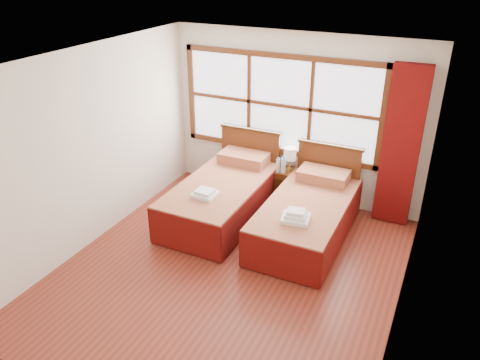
% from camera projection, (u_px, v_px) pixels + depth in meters
% --- Properties ---
extents(floor, '(4.50, 4.50, 0.00)m').
position_uv_depth(floor, '(230.00, 270.00, 5.88)').
color(floor, maroon).
rests_on(floor, ground).
extents(ceiling, '(4.50, 4.50, 0.00)m').
position_uv_depth(ceiling, '(227.00, 62.00, 4.73)').
color(ceiling, white).
rests_on(ceiling, wall_back).
extents(wall_back, '(4.00, 0.00, 4.00)m').
position_uv_depth(wall_back, '(295.00, 119.00, 7.12)').
color(wall_back, silver).
rests_on(wall_back, floor).
extents(wall_left, '(0.00, 4.50, 4.50)m').
position_uv_depth(wall_left, '(91.00, 148.00, 6.08)').
color(wall_left, silver).
rests_on(wall_left, floor).
extents(wall_right, '(0.00, 4.50, 4.50)m').
position_uv_depth(wall_right, '(413.00, 216.00, 4.53)').
color(wall_right, silver).
rests_on(wall_right, floor).
extents(window, '(3.16, 0.06, 1.56)m').
position_uv_depth(window, '(279.00, 105.00, 7.10)').
color(window, white).
rests_on(window, wall_back).
extents(curtain, '(0.50, 0.16, 2.30)m').
position_uv_depth(curtain, '(401.00, 147.00, 6.45)').
color(curtain, '#620B09').
rests_on(curtain, wall_back).
extents(bed_left, '(1.11, 2.15, 1.08)m').
position_uv_depth(bed_left, '(224.00, 195.00, 6.97)').
color(bed_left, '#3B210C').
rests_on(bed_left, floor).
extents(bed_right, '(1.07, 2.09, 1.04)m').
position_uv_depth(bed_right, '(308.00, 215.00, 6.47)').
color(bed_right, '#3B210C').
rests_on(bed_right, floor).
extents(nightstand, '(0.41, 0.41, 0.54)m').
position_uv_depth(nightstand, '(287.00, 186.00, 7.36)').
color(nightstand, '#552A12').
rests_on(nightstand, floor).
extents(towels_left, '(0.33, 0.29, 0.09)m').
position_uv_depth(towels_left, '(205.00, 194.00, 6.41)').
color(towels_left, white).
rests_on(towels_left, bed_left).
extents(towels_right, '(0.40, 0.36, 0.15)m').
position_uv_depth(towels_right, '(296.00, 216.00, 5.87)').
color(towels_right, white).
rests_on(towels_right, bed_right).
extents(lamp, '(0.19, 0.19, 0.37)m').
position_uv_depth(lamp, '(290.00, 154.00, 7.15)').
color(lamp, gold).
rests_on(lamp, nightstand).
extents(bottle_near, '(0.06, 0.06, 0.24)m').
position_uv_depth(bottle_near, '(278.00, 165.00, 7.16)').
color(bottle_near, '#A2BED1').
rests_on(bottle_near, nightstand).
extents(bottle_far, '(0.07, 0.07, 0.27)m').
position_uv_depth(bottle_far, '(283.00, 165.00, 7.12)').
color(bottle_far, '#A2BED1').
rests_on(bottle_far, nightstand).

